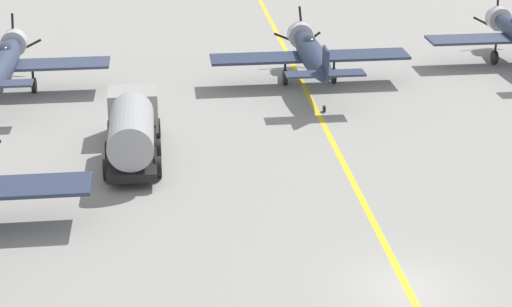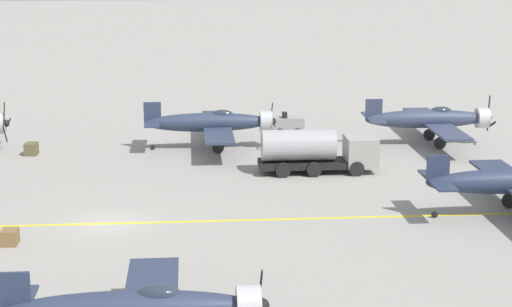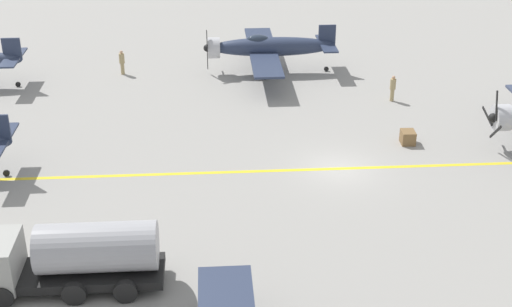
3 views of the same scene
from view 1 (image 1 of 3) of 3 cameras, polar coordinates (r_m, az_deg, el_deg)
ground_plane at (r=31.80m, az=10.09°, el=-8.91°), size 400.00×400.00×0.00m
taxiway_stripe at (r=31.80m, az=10.09°, el=-8.91°), size 0.30×160.00×0.01m
airplane_far_left at (r=51.83m, az=-16.45°, el=5.83°), size 12.00×9.98×3.80m
airplane_far_center at (r=51.56m, az=3.69°, el=6.67°), size 12.00×9.98×3.80m
fuel_tanker at (r=41.85m, az=-8.25°, el=1.70°), size 2.68×8.00×2.98m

